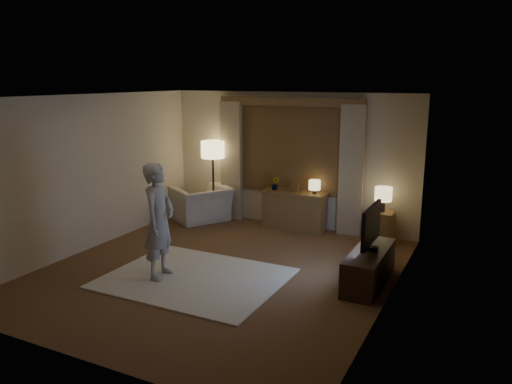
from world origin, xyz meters
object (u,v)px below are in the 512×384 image
Objects in this scene: sideboard at (294,211)px; tv_stand at (369,267)px; person at (159,221)px; armchair at (201,204)px; side_table at (382,227)px.

sideboard is 0.86× the size of tv_stand.
person is at bearing -158.12° from tv_stand.
armchair reaches higher than tv_stand.
side_table is 3.99m from person.
tv_stand is at bearing -82.37° from side_table.
tv_stand is (3.86, -1.69, -0.10)m from armchair.
sideboard is at bearing 130.00° from armchair.
side_table is at bearing -1.70° from sideboard.
tv_stand is 3.05m from person.
armchair is (-1.92, -0.29, 0.00)m from sideboard.
sideboard is 1.69m from side_table.
side_table is 1.95m from tv_stand.
armchair is at bearing -171.26° from sideboard.
person is at bearing -104.95° from sideboard.
person is at bearing -129.52° from side_table.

